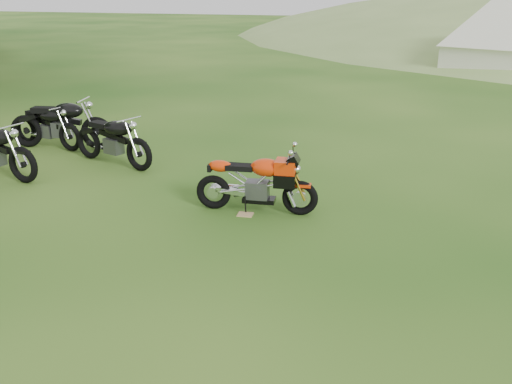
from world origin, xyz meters
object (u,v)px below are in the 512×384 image
(sport_motorcycle, at_px, (256,178))
(vintage_moto_c, at_px, (60,122))
(tent_mid, at_px, (502,33))
(vintage_moto_d, at_px, (46,125))
(vintage_moto_a, at_px, (112,139))
(plywood_board, at_px, (245,214))

(sport_motorcycle, bearing_deg, vintage_moto_c, 149.82)
(tent_mid, bearing_deg, sport_motorcycle, -83.20)
(vintage_moto_d, bearing_deg, vintage_moto_a, -7.44)
(vintage_moto_a, height_order, vintage_moto_c, vintage_moto_c)
(sport_motorcycle, xyz_separation_m, plywood_board, (-0.11, -0.19, -0.52))
(plywood_board, relative_size, vintage_moto_a, 0.12)
(sport_motorcycle, bearing_deg, tent_mid, 68.28)
(plywood_board, distance_m, vintage_moto_a, 3.62)
(vintage_moto_a, xyz_separation_m, vintage_moto_c, (-1.62, 0.72, 0.05))
(plywood_board, height_order, vintage_moto_a, vintage_moto_a)
(sport_motorcycle, bearing_deg, vintage_moto_a, 149.57)
(vintage_moto_a, height_order, tent_mid, tent_mid)
(vintage_moto_d, height_order, tent_mid, tent_mid)
(vintage_moto_a, distance_m, vintage_moto_d, 2.09)
(vintage_moto_a, bearing_deg, sport_motorcycle, -6.67)
(plywood_board, relative_size, vintage_moto_d, 0.12)
(vintage_moto_d, distance_m, tent_mid, 17.65)
(vintage_moto_a, distance_m, vintage_moto_c, 1.77)
(vintage_moto_c, relative_size, tent_mid, 0.62)
(sport_motorcycle, relative_size, vintage_moto_a, 0.91)
(plywood_board, distance_m, tent_mid, 17.66)
(sport_motorcycle, bearing_deg, plywood_board, -126.87)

